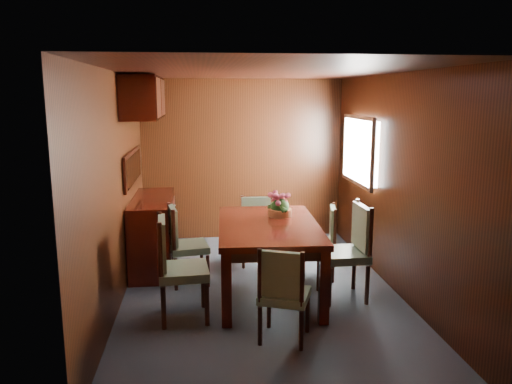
{
  "coord_description": "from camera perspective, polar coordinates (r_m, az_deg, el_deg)",
  "views": [
    {
      "loc": [
        -0.64,
        -5.2,
        2.16
      ],
      "look_at": [
        0.0,
        0.46,
        1.05
      ],
      "focal_mm": 35.0,
      "sensor_mm": 36.0,
      "label": 1
    }
  ],
  "objects": [
    {
      "name": "ground",
      "position": [
        5.67,
        0.54,
        -11.37
      ],
      "size": [
        4.5,
        4.5,
        0.0
      ],
      "primitive_type": "plane",
      "color": "#38424D",
      "rests_on": "ground"
    },
    {
      "name": "room_shell",
      "position": [
        5.59,
        -0.92,
        5.58
      ],
      "size": [
        3.06,
        4.52,
        2.41
      ],
      "color": "black",
      "rests_on": "ground"
    },
    {
      "name": "sideboard",
      "position": [
        6.46,
        -11.66,
        -4.56
      ],
      "size": [
        0.48,
        1.4,
        0.9
      ],
      "primitive_type": "cube",
      "color": "black",
      "rests_on": "ground"
    },
    {
      "name": "dining_table",
      "position": [
        5.43,
        1.42,
        -4.74
      ],
      "size": [
        1.15,
        1.75,
        0.8
      ],
      "rotation": [
        0.0,
        0.0,
        -0.05
      ],
      "color": "black",
      "rests_on": "ground"
    },
    {
      "name": "chair_left_near",
      "position": [
        4.92,
        -9.24,
        -7.97
      ],
      "size": [
        0.5,
        0.52,
        1.03
      ],
      "rotation": [
        0.0,
        0.0,
        -1.5
      ],
      "color": "black",
      "rests_on": "ground"
    },
    {
      "name": "chair_left_far",
      "position": [
        5.82,
        -8.4,
        -5.5
      ],
      "size": [
        0.49,
        0.51,
        0.93
      ],
      "rotation": [
        0.0,
        0.0,
        -1.39
      ],
      "color": "black",
      "rests_on": "ground"
    },
    {
      "name": "chair_right_near",
      "position": [
        5.45,
        10.75,
        -6.08
      ],
      "size": [
        0.48,
        0.5,
        1.04
      ],
      "rotation": [
        0.0,
        0.0,
        1.59
      ],
      "color": "black",
      "rests_on": "ground"
    },
    {
      "name": "chair_right_far",
      "position": [
        6.03,
        7.78,
        -5.19
      ],
      "size": [
        0.48,
        0.49,
        0.88
      ],
      "rotation": [
        0.0,
        0.0,
        1.36
      ],
      "color": "black",
      "rests_on": "ground"
    },
    {
      "name": "chair_head",
      "position": [
        4.44,
        3.12,
        -11.09
      ],
      "size": [
        0.54,
        0.53,
        0.89
      ],
      "rotation": [
        0.0,
        0.0,
        -0.37
      ],
      "color": "black",
      "rests_on": "ground"
    },
    {
      "name": "chair_foot",
      "position": [
        6.5,
        0.03,
        -3.94
      ],
      "size": [
        0.43,
        0.41,
        0.87
      ],
      "rotation": [
        0.0,
        0.0,
        3.1
      ],
      "color": "black",
      "rests_on": "ground"
    },
    {
      "name": "flower_centerpiece",
      "position": [
        5.7,
        2.77,
        -1.39
      ],
      "size": [
        0.29,
        0.29,
        0.29
      ],
      "color": "#CC743E",
      "rests_on": "dining_table"
    }
  ]
}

